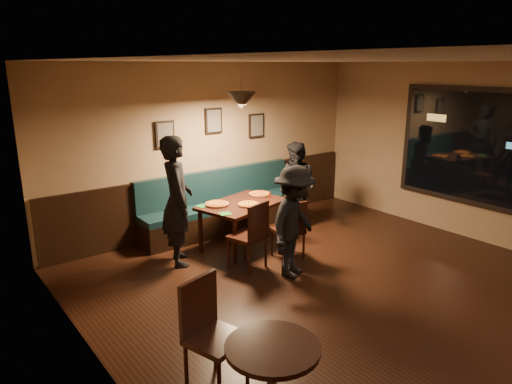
{
  "coord_description": "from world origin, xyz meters",
  "views": [
    {
      "loc": [
        -4.17,
        -3.12,
        2.76
      ],
      "look_at": [
        -0.17,
        2.08,
        0.95
      ],
      "focal_mm": 32.62,
      "sensor_mm": 36.0,
      "label": 1
    }
  ],
  "objects_px": {
    "diner_left": "(177,201)",
    "cafe_chair_far": "(216,337)",
    "soda_glass": "(287,196)",
    "tabasco_bottle": "(270,195)",
    "booth_bench": "(224,202)",
    "diner_right": "(297,186)",
    "diner_front": "(294,222)",
    "chair_near_left": "(247,235)",
    "chair_near_right": "(288,229)",
    "dining_table": "(242,224)"
  },
  "relations": [
    {
      "from": "booth_bench",
      "to": "diner_right",
      "type": "height_order",
      "value": "diner_right"
    },
    {
      "from": "chair_near_right",
      "to": "cafe_chair_far",
      "type": "relative_size",
      "value": 0.9
    },
    {
      "from": "dining_table",
      "to": "cafe_chair_far",
      "type": "relative_size",
      "value": 1.31
    },
    {
      "from": "dining_table",
      "to": "diner_right",
      "type": "xyz_separation_m",
      "value": [
        1.22,
        0.1,
        0.4
      ]
    },
    {
      "from": "diner_left",
      "to": "soda_glass",
      "type": "xyz_separation_m",
      "value": [
        1.71,
        -0.37,
        -0.13
      ]
    },
    {
      "from": "soda_glass",
      "to": "cafe_chair_far",
      "type": "relative_size",
      "value": 0.17
    },
    {
      "from": "diner_left",
      "to": "diner_right",
      "type": "height_order",
      "value": "diner_left"
    },
    {
      "from": "tabasco_bottle",
      "to": "cafe_chair_far",
      "type": "distance_m",
      "value": 3.64
    },
    {
      "from": "chair_near_left",
      "to": "diner_right",
      "type": "relative_size",
      "value": 0.65
    },
    {
      "from": "soda_glass",
      "to": "tabasco_bottle",
      "type": "height_order",
      "value": "soda_glass"
    },
    {
      "from": "chair_near_left",
      "to": "tabasco_bottle",
      "type": "distance_m",
      "value": 1.18
    },
    {
      "from": "diner_left",
      "to": "booth_bench",
      "type": "bearing_deg",
      "value": -39.12
    },
    {
      "from": "cafe_chair_far",
      "to": "tabasco_bottle",
      "type": "bearing_deg",
      "value": -152.33
    },
    {
      "from": "diner_right",
      "to": "cafe_chair_far",
      "type": "relative_size",
      "value": 1.5
    },
    {
      "from": "chair_near_left",
      "to": "soda_glass",
      "type": "bearing_deg",
      "value": 4.39
    },
    {
      "from": "dining_table",
      "to": "diner_right",
      "type": "bearing_deg",
      "value": -9.6
    },
    {
      "from": "soda_glass",
      "to": "chair_near_right",
      "type": "bearing_deg",
      "value": -129.11
    },
    {
      "from": "chair_near_right",
      "to": "cafe_chair_far",
      "type": "height_order",
      "value": "cafe_chair_far"
    },
    {
      "from": "chair_near_left",
      "to": "tabasco_bottle",
      "type": "bearing_deg",
      "value": 19.84
    },
    {
      "from": "dining_table",
      "to": "diner_left",
      "type": "xyz_separation_m",
      "value": [
        -1.09,
        0.04,
        0.57
      ]
    },
    {
      "from": "diner_right",
      "to": "soda_glass",
      "type": "height_order",
      "value": "diner_right"
    },
    {
      "from": "chair_near_right",
      "to": "cafe_chair_far",
      "type": "xyz_separation_m",
      "value": [
        -2.37,
        -1.77,
        0.05
      ]
    },
    {
      "from": "tabasco_bottle",
      "to": "dining_table",
      "type": "bearing_deg",
      "value": 173.85
    },
    {
      "from": "booth_bench",
      "to": "diner_front",
      "type": "relative_size",
      "value": 1.99
    },
    {
      "from": "cafe_chair_far",
      "to": "dining_table",
      "type": "bearing_deg",
      "value": -145.7
    },
    {
      "from": "booth_bench",
      "to": "chair_near_left",
      "type": "bearing_deg",
      "value": -112.24
    },
    {
      "from": "dining_table",
      "to": "tabasco_bottle",
      "type": "bearing_deg",
      "value": -20.45
    },
    {
      "from": "chair_near_right",
      "to": "diner_left",
      "type": "xyz_separation_m",
      "value": [
        -1.33,
        0.83,
        0.47
      ]
    },
    {
      "from": "booth_bench",
      "to": "chair_near_left",
      "type": "xyz_separation_m",
      "value": [
        -0.61,
        -1.49,
        -0.01
      ]
    },
    {
      "from": "diner_right",
      "to": "soda_glass",
      "type": "xyz_separation_m",
      "value": [
        -0.61,
        -0.44,
        0.04
      ]
    },
    {
      "from": "chair_near_left",
      "to": "diner_front",
      "type": "height_order",
      "value": "diner_front"
    },
    {
      "from": "chair_near_right",
      "to": "diner_right",
      "type": "distance_m",
      "value": 1.36
    },
    {
      "from": "diner_front",
      "to": "booth_bench",
      "type": "bearing_deg",
      "value": 59.26
    },
    {
      "from": "dining_table",
      "to": "diner_front",
      "type": "distance_m",
      "value": 1.34
    },
    {
      "from": "booth_bench",
      "to": "chair_near_left",
      "type": "distance_m",
      "value": 1.61
    },
    {
      "from": "soda_glass",
      "to": "diner_front",
      "type": "bearing_deg",
      "value": -126.53
    },
    {
      "from": "tabasco_bottle",
      "to": "chair_near_left",
      "type": "bearing_deg",
      "value": -144.7
    },
    {
      "from": "diner_right",
      "to": "diner_front",
      "type": "distance_m",
      "value": 1.89
    },
    {
      "from": "soda_glass",
      "to": "cafe_chair_far",
      "type": "height_order",
      "value": "cafe_chair_far"
    },
    {
      "from": "diner_right",
      "to": "tabasco_bottle",
      "type": "xyz_separation_m",
      "value": [
        -0.72,
        -0.15,
        0.01
      ]
    },
    {
      "from": "diner_front",
      "to": "tabasco_bottle",
      "type": "distance_m",
      "value": 1.35
    },
    {
      "from": "dining_table",
      "to": "chair_near_right",
      "type": "bearing_deg",
      "value": -87.27
    },
    {
      "from": "dining_table",
      "to": "tabasco_bottle",
      "type": "distance_m",
      "value": 0.65
    },
    {
      "from": "chair_near_left",
      "to": "diner_right",
      "type": "bearing_deg",
      "value": 10.77
    },
    {
      "from": "diner_front",
      "to": "chair_near_left",
      "type": "bearing_deg",
      "value": 98.86
    },
    {
      "from": "diner_left",
      "to": "tabasco_bottle",
      "type": "height_order",
      "value": "diner_left"
    },
    {
      "from": "booth_bench",
      "to": "dining_table",
      "type": "height_order",
      "value": "booth_bench"
    },
    {
      "from": "diner_left",
      "to": "cafe_chair_far",
      "type": "xyz_separation_m",
      "value": [
        -1.04,
        -2.6,
        -0.42
      ]
    },
    {
      "from": "diner_right",
      "to": "cafe_chair_far",
      "type": "xyz_separation_m",
      "value": [
        -3.35,
        -2.66,
        -0.25
      ]
    },
    {
      "from": "chair_near_right",
      "to": "cafe_chair_far",
      "type": "bearing_deg",
      "value": -131.76
    }
  ]
}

